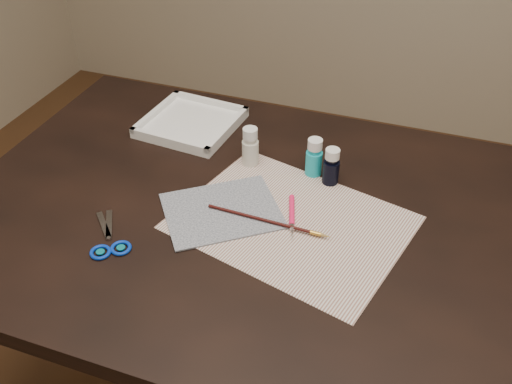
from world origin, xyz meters
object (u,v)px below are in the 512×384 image
(paint_bottle_navy, at_px, (331,166))
(paint_bottle_cyan, at_px, (314,157))
(paint_bottle_white, at_px, (250,146))
(paper, at_px, (292,222))
(canvas, at_px, (222,211))
(palette_tray, at_px, (191,122))
(scissors, at_px, (105,234))

(paint_bottle_navy, bearing_deg, paint_bottle_cyan, 156.12)
(paint_bottle_white, height_order, paint_bottle_navy, paint_bottle_white)
(paint_bottle_white, bearing_deg, paint_bottle_navy, -3.14)
(paper, height_order, paint_bottle_white, paint_bottle_white)
(paint_bottle_white, distance_m, paint_bottle_cyan, 0.15)
(paper, xyz_separation_m, paint_bottle_cyan, (-0.00, 0.18, 0.05))
(paper, relative_size, canvas, 1.91)
(paint_bottle_white, relative_size, palette_tray, 0.42)
(paint_bottle_white, distance_m, paint_bottle_navy, 0.20)
(paint_bottle_white, bearing_deg, paper, -48.30)
(palette_tray, bearing_deg, paper, -38.03)
(paper, distance_m, paint_bottle_navy, 0.17)
(paint_bottle_cyan, bearing_deg, paint_bottle_navy, -23.88)
(canvas, xyz_separation_m, scissors, (-0.19, -0.15, 0.00))
(canvas, distance_m, paint_bottle_white, 0.20)
(palette_tray, bearing_deg, canvas, -55.01)
(paper, bearing_deg, palette_tray, 141.97)
(paper, height_order, palette_tray, palette_tray)
(canvas, xyz_separation_m, paint_bottle_white, (-0.00, 0.19, 0.04))
(paint_bottle_white, relative_size, paint_bottle_cyan, 1.03)
(paint_bottle_navy, relative_size, scissors, 0.55)
(palette_tray, bearing_deg, scissors, -88.31)
(paint_bottle_navy, xyz_separation_m, scissors, (-0.39, -0.33, -0.04))
(paint_bottle_cyan, distance_m, palette_tray, 0.37)
(canvas, height_order, paint_bottle_navy, paint_bottle_navy)
(paper, xyz_separation_m, palette_tray, (-0.36, 0.28, 0.01))
(paint_bottle_white, bearing_deg, palette_tray, 152.44)
(paint_bottle_white, height_order, palette_tray, paint_bottle_white)
(paper, relative_size, scissors, 2.79)
(canvas, xyz_separation_m, paint_bottle_cyan, (0.15, 0.20, 0.04))
(paper, height_order, paint_bottle_cyan, paint_bottle_cyan)
(canvas, relative_size, paint_bottle_navy, 2.65)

